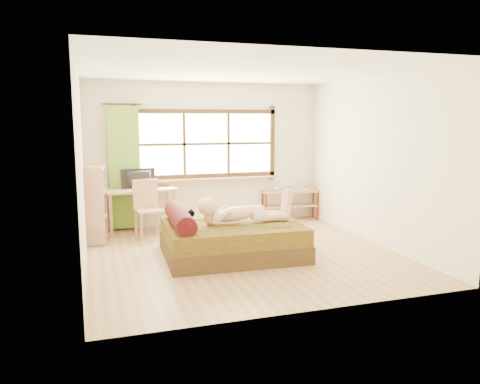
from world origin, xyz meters
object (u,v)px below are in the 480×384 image
object	(u,v)px
bookshelf	(96,204)
pipe_shelf	(291,198)
desk	(140,194)
woman	(243,203)
chair	(147,205)
kitten	(183,216)
bed	(229,238)

from	to	relation	value
bookshelf	pipe_shelf	bearing A→B (deg)	16.85
desk	pipe_shelf	world-z (taller)	desk
woman	pipe_shelf	distance (m)	2.76
pipe_shelf	chair	bearing A→B (deg)	-166.17
woman	bookshelf	size ratio (longest dim) A/B	1.10
bookshelf	kitten	bearing A→B (deg)	-40.77
kitten	chair	xyz separation A→B (m)	(-0.33, 1.49, -0.07)
pipe_shelf	bed	bearing A→B (deg)	-128.37
kitten	desk	size ratio (longest dim) A/B	0.23
woman	pipe_shelf	world-z (taller)	woman
bed	bookshelf	bearing A→B (deg)	145.28
bookshelf	desk	bearing A→B (deg)	42.38
woman	chair	distance (m)	2.05
bed	chair	bearing A→B (deg)	124.57
chair	bookshelf	world-z (taller)	bookshelf
bed	kitten	xyz separation A→B (m)	(-0.67, 0.10, 0.35)
woman	desk	distance (m)	2.38
bed	desk	xyz separation A→B (m)	(-1.09, 1.95, 0.41)
desk	chair	size ratio (longest dim) A/B	1.35
chair	pipe_shelf	world-z (taller)	chair
chair	bed	bearing A→B (deg)	-66.98
chair	bookshelf	size ratio (longest dim) A/B	0.77
pipe_shelf	bookshelf	xyz separation A→B (m)	(-3.78, -0.67, 0.21)
chair	woman	bearing A→B (deg)	-63.02
woman	chair	world-z (taller)	woman
bed	pipe_shelf	size ratio (longest dim) A/B	1.69
bed	woman	world-z (taller)	woman
woman	chair	bearing A→B (deg)	128.53
bed	chair	world-z (taller)	chair
pipe_shelf	bookshelf	world-z (taller)	bookshelf
bookshelf	bed	bearing A→B (deg)	-30.15
desk	kitten	bearing A→B (deg)	-86.53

